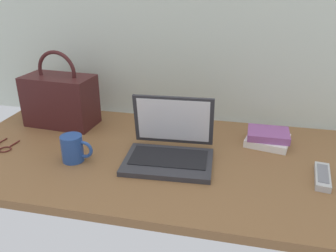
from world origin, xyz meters
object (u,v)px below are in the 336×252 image
object	(u,v)px
remote_control_near	(322,176)
handbag	(60,99)
laptop	(170,147)
coffee_mug	(73,148)
book_stack	(268,138)

from	to	relation	value
remote_control_near	handbag	xyz separation A→B (m)	(-1.06, 0.24, 0.10)
laptop	coffee_mug	size ratio (longest dim) A/B	2.77
coffee_mug	handbag	size ratio (longest dim) A/B	0.35
laptop	remote_control_near	distance (m)	0.52
book_stack	laptop	bearing A→B (deg)	-150.41
remote_control_near	handbag	size ratio (longest dim) A/B	0.50
coffee_mug	remote_control_near	bearing A→B (deg)	4.09
coffee_mug	book_stack	distance (m)	0.75
coffee_mug	handbag	world-z (taller)	handbag
book_stack	remote_control_near	bearing A→B (deg)	-54.34
handbag	coffee_mug	bearing A→B (deg)	-55.80
laptop	handbag	distance (m)	0.58
laptop	coffee_mug	bearing A→B (deg)	-164.50
laptop	handbag	size ratio (longest dim) A/B	0.98
handbag	laptop	bearing A→B (deg)	-21.21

